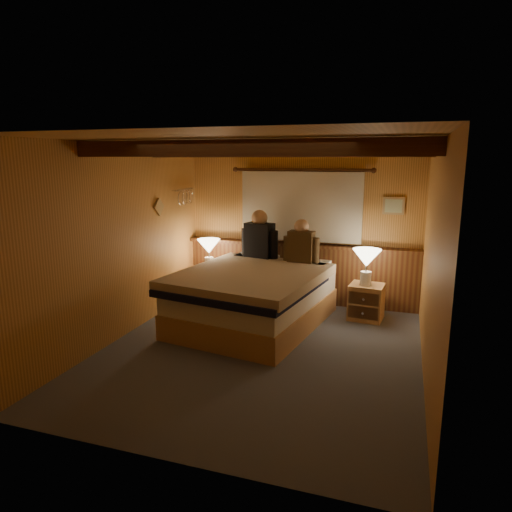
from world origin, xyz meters
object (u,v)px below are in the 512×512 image
at_px(lamp_left, 209,248).
at_px(nightstand_right, 366,302).
at_px(lamp_right, 367,260).
at_px(duffel_bag, 206,292).
at_px(bed, 254,296).
at_px(person_right, 301,245).
at_px(nightstand_left, 209,284).
at_px(person_left, 259,238).

bearing_deg(lamp_left, nightstand_right, -1.95).
bearing_deg(lamp_right, duffel_bag, 178.92).
bearing_deg(bed, lamp_right, 33.85).
distance_m(bed, person_right, 1.05).
distance_m(nightstand_left, lamp_left, 0.59).
relative_size(nightstand_right, lamp_left, 1.08).
bearing_deg(person_left, lamp_right, 5.86).
height_order(nightstand_right, lamp_right, lamp_right).
height_order(bed, nightstand_right, bed).
height_order(person_right, duffel_bag, person_right).
distance_m(bed, nightstand_right, 1.59).
bearing_deg(bed, person_right, 64.58).
bearing_deg(nightstand_right, duffel_bag, -174.12).
bearing_deg(lamp_right, bed, -155.12).
bearing_deg(bed, nightstand_right, 34.66).
distance_m(person_right, duffel_bag, 1.74).
bearing_deg(lamp_right, person_right, 176.83).
bearing_deg(person_right, bed, -120.20).
bearing_deg(nightstand_left, bed, -25.72).
height_order(nightstand_right, person_left, person_left).
xyz_separation_m(lamp_left, person_right, (1.47, -0.07, 0.15)).
height_order(nightstand_right, duffel_bag, nightstand_right).
distance_m(nightstand_left, nightstand_right, 2.45).
height_order(nightstand_right, person_right, person_right).
bearing_deg(nightstand_left, lamp_right, 8.81).
xyz_separation_m(nightstand_right, duffel_bag, (-2.46, 0.01, -0.09)).
xyz_separation_m(lamp_left, duffel_bag, (-0.04, -0.07, -0.70)).
xyz_separation_m(nightstand_left, person_right, (1.50, -0.08, 0.74)).
xyz_separation_m(person_left, duffel_bag, (-0.84, -0.14, -0.89)).
bearing_deg(person_left, duffel_bag, -158.50).
height_order(bed, lamp_right, lamp_right).
bearing_deg(person_right, lamp_left, -178.37).
xyz_separation_m(bed, lamp_left, (-0.99, 0.77, 0.46)).
bearing_deg(person_left, nightstand_right, 7.16).
xyz_separation_m(nightstand_left, lamp_left, (0.03, -0.02, 0.59)).
xyz_separation_m(nightstand_left, duffel_bag, (-0.01, -0.09, -0.11)).
height_order(nightstand_right, lamp_left, lamp_left).
bearing_deg(lamp_left, person_right, -2.57).
bearing_deg(nightstand_right, nightstand_left, -176.21).
height_order(bed, nightstand_left, bed).
xyz_separation_m(person_right, duffel_bag, (-1.51, -0.01, -0.85)).
relative_size(nightstand_left, lamp_right, 1.11).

